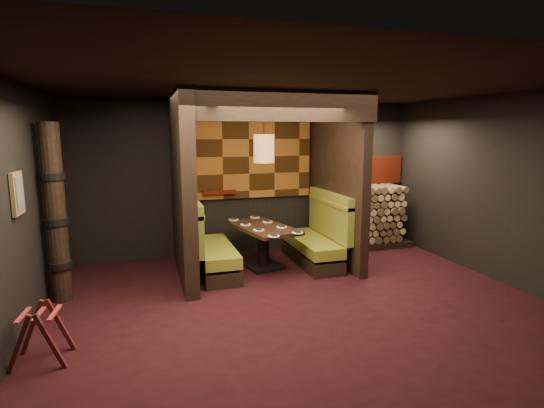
{
  "coord_description": "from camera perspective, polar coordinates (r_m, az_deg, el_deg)",
  "views": [
    {
      "loc": [
        -1.91,
        -4.99,
        2.27
      ],
      "look_at": [
        0.0,
        1.3,
        1.15
      ],
      "focal_mm": 28.0,
      "sensor_mm": 36.0,
      "label": 1
    }
  ],
  "objects": [
    {
      "name": "floor",
      "position": [
        5.81,
        3.83,
        -13.46
      ],
      "size": [
        6.5,
        5.5,
        0.02
      ],
      "primitive_type": "cube",
      "color": "black",
      "rests_on": "ground"
    },
    {
      "name": "ceiling",
      "position": [
        5.38,
        4.19,
        15.94
      ],
      "size": [
        6.5,
        5.5,
        0.02
      ],
      "primitive_type": "cube",
      "color": "black",
      "rests_on": "ground"
    },
    {
      "name": "wall_back",
      "position": [
        8.03,
        -3.03,
        3.61
      ],
      "size": [
        6.5,
        0.02,
        2.85
      ],
      "primitive_type": "cube",
      "color": "black",
      "rests_on": "ground"
    },
    {
      "name": "wall_front",
      "position": [
        3.06,
        22.88,
        -7.18
      ],
      "size": [
        6.5,
        0.02,
        2.85
      ],
      "primitive_type": "cube",
      "color": "black",
      "rests_on": "ground"
    },
    {
      "name": "wall_left",
      "position": [
        5.24,
        -31.56,
        -1.06
      ],
      "size": [
        0.02,
        5.5,
        2.85
      ],
      "primitive_type": "cube",
      "color": "black",
      "rests_on": "ground"
    },
    {
      "name": "wall_right",
      "position": [
        7.24,
        28.91,
        1.75
      ],
      "size": [
        0.02,
        5.5,
        2.85
      ],
      "primitive_type": "cube",
      "color": "black",
      "rests_on": "ground"
    },
    {
      "name": "partition_left",
      "position": [
        6.72,
        -11.98,
        2.23
      ],
      "size": [
        0.2,
        2.2,
        2.85
      ],
      "primitive_type": "cube",
      "color": "black",
      "rests_on": "floor"
    },
    {
      "name": "partition_right",
      "position": [
        7.47,
        8.7,
        3.06
      ],
      "size": [
        0.15,
        2.1,
        2.85
      ],
      "primitive_type": "cube",
      "color": "black",
      "rests_on": "floor"
    },
    {
      "name": "header_beam",
      "position": [
        6.01,
        1.47,
        13.1
      ],
      "size": [
        2.85,
        0.18,
        0.44
      ],
      "primitive_type": "cube",
      "color": "black",
      "rests_on": "partition_left"
    },
    {
      "name": "tapa_back_panel",
      "position": [
        7.94,
        -3.15,
        6.41
      ],
      "size": [
        2.4,
        0.06,
        1.55
      ],
      "primitive_type": "cube",
      "color": "#98581E",
      "rests_on": "wall_back"
    },
    {
      "name": "tapa_side_panel",
      "position": [
        6.86,
        -11.23,
        5.97
      ],
      "size": [
        0.04,
        1.85,
        1.45
      ],
      "primitive_type": "cube",
      "color": "#98581E",
      "rests_on": "partition_left"
    },
    {
      "name": "lacquer_shelf",
      "position": [
        7.83,
        -7.09,
        1.59
      ],
      "size": [
        0.6,
        0.12,
        0.07
      ],
      "primitive_type": "cube",
      "color": "#53130B",
      "rests_on": "wall_back"
    },
    {
      "name": "booth_bench_left",
      "position": [
        6.97,
        -8.48,
        -6.02
      ],
      "size": [
        0.68,
        1.6,
        1.14
      ],
      "color": "black",
      "rests_on": "floor"
    },
    {
      "name": "booth_bench_right",
      "position": [
        7.46,
        6.1,
        -4.9
      ],
      "size": [
        0.68,
        1.6,
        1.14
      ],
      "color": "black",
      "rests_on": "floor"
    },
    {
      "name": "dining_table",
      "position": [
        7.12,
        -1.16,
        -4.82
      ],
      "size": [
        1.04,
        1.5,
        0.72
      ],
      "color": "black",
      "rests_on": "floor"
    },
    {
      "name": "place_settings",
      "position": [
        7.06,
        -1.17,
        -2.9
      ],
      "size": [
        0.92,
        1.65,
        0.03
      ],
      "color": "white",
      "rests_on": "dining_table"
    },
    {
      "name": "pendant_lamp",
      "position": [
        6.85,
        -1.09,
        7.47
      ],
      "size": [
        0.33,
        0.33,
        1.07
      ],
      "color": "#A66B3C",
      "rests_on": "ceiling"
    },
    {
      "name": "framed_picture",
      "position": [
        5.3,
        -31.02,
        1.22
      ],
      "size": [
        0.05,
        0.36,
        0.46
      ],
      "color": "olive",
      "rests_on": "wall_left"
    },
    {
      "name": "luggage_rack",
      "position": [
        4.97,
        -28.67,
        -14.89
      ],
      "size": [
        0.6,
        0.45,
        0.61
      ],
      "color": "#4B1515",
      "rests_on": "floor"
    },
    {
      "name": "totem_column",
      "position": [
        6.29,
        -27.05,
        -1.32
      ],
      "size": [
        0.31,
        0.31,
        2.4
      ],
      "color": "black",
      "rests_on": "floor"
    },
    {
      "name": "firewood_stack",
      "position": [
        8.62,
        12.62,
        -1.66
      ],
      "size": [
        1.73,
        0.7,
        1.22
      ],
      "color": "black",
      "rests_on": "floor"
    },
    {
      "name": "mosaic_header",
      "position": [
        8.78,
        11.77,
        4.46
      ],
      "size": [
        1.83,
        0.1,
        0.56
      ],
      "primitive_type": "cube",
      "color": "maroon",
      "rests_on": "wall_back"
    },
    {
      "name": "bay_front_post",
      "position": [
        7.74,
        8.47,
        3.3
      ],
      "size": [
        0.08,
        0.08,
        2.85
      ],
      "primitive_type": "cube",
      "color": "black",
      "rests_on": "floor"
    }
  ]
}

